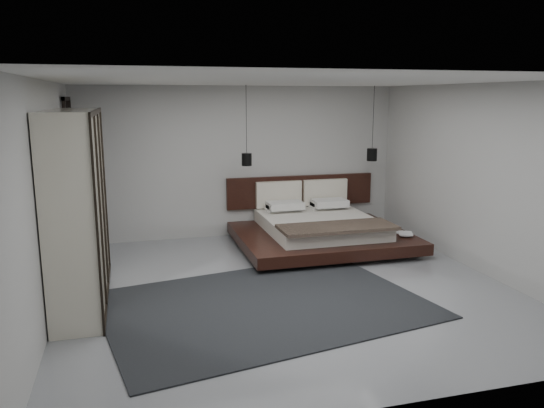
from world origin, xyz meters
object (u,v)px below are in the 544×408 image
object	(u,v)px
bed	(319,229)
pendant_left	(247,159)
pendant_right	(372,154)
rug	(265,305)
wardrobe	(78,207)
lattice_screen	(72,178)

from	to	relation	value
bed	pendant_left	xyz separation A→B (m)	(-1.20, 0.48, 1.23)
pendant_right	rug	xyz separation A→B (m)	(-2.84, -2.92, -1.53)
pendant_right	wardrobe	size ratio (longest dim) A/B	0.55
wardrobe	rug	world-z (taller)	wardrobe
pendant_left	wardrobe	xyz separation A→B (m)	(-2.66, -2.07, -0.30)
bed	pendant_left	bearing A→B (deg)	158.44
pendant_right	wardrobe	bearing A→B (deg)	-157.73
lattice_screen	pendant_left	xyz separation A→B (m)	(2.91, -0.07, 0.22)
pendant_left	rug	bearing A→B (deg)	-98.43
bed	rug	distance (m)	2.96
pendant_right	wardrobe	distance (m)	5.48
pendant_left	rug	world-z (taller)	pendant_left
wardrobe	rug	distance (m)	2.68
wardrobe	rug	size ratio (longest dim) A/B	0.64
bed	pendant_right	size ratio (longest dim) A/B	2.12
bed	pendant_right	world-z (taller)	pendant_right
lattice_screen	wardrobe	size ratio (longest dim) A/B	1.04
rug	bed	bearing A→B (deg)	56.24
lattice_screen	pendant_right	distance (m)	5.32
lattice_screen	pendant_right	xyz separation A→B (m)	(5.32, -0.07, 0.24)
pendant_right	rug	size ratio (longest dim) A/B	0.35
pendant_left	lattice_screen	bearing A→B (deg)	178.57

